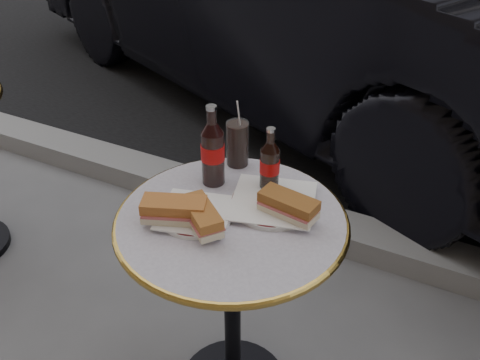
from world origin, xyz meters
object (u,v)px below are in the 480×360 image
at_px(plate_left, 196,215).
at_px(cola_glass, 237,144).
at_px(bistro_table, 232,313).
at_px(cola_bottle_right, 270,161).
at_px(plate_right, 273,203).
at_px(cola_bottle_left, 213,145).

height_order(plate_left, cola_glass, cola_glass).
bearing_deg(bistro_table, plate_left, -155.02).
bearing_deg(cola_bottle_right, plate_left, -122.25).
relative_size(bistro_table, plate_right, 3.15).
xyz_separation_m(cola_bottle_left, cola_glass, (0.02, 0.12, -0.05)).
xyz_separation_m(plate_left, cola_bottle_left, (-0.04, 0.16, 0.12)).
distance_m(plate_right, cola_bottle_right, 0.12).
xyz_separation_m(plate_left, cola_bottle_right, (0.12, 0.19, 0.09)).
bearing_deg(cola_glass, plate_right, -38.57).
relative_size(plate_right, cola_glass, 1.66).
relative_size(plate_right, cola_bottle_left, 0.96).
height_order(cola_bottle_left, cola_bottle_right, cola_bottle_left).
bearing_deg(plate_right, cola_bottle_right, 123.66).
distance_m(bistro_table, plate_right, 0.39).
distance_m(bistro_table, plate_left, 0.38).
xyz_separation_m(plate_right, cola_glass, (-0.18, 0.15, 0.06)).
xyz_separation_m(bistro_table, cola_glass, (-0.11, 0.24, 0.44)).
height_order(plate_right, cola_glass, cola_glass).
relative_size(cola_bottle_left, cola_glass, 1.73).
bearing_deg(cola_bottle_left, cola_bottle_right, 10.97).
distance_m(bistro_table, cola_glass, 0.51).
height_order(plate_right, cola_bottle_right, cola_bottle_right).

